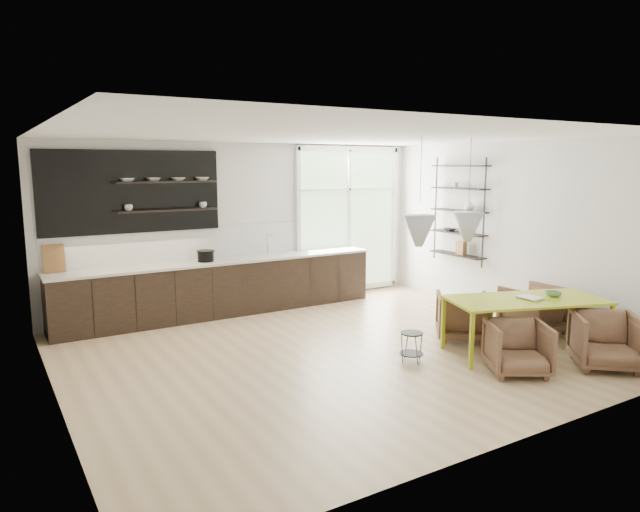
{
  "coord_description": "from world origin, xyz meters",
  "views": [
    {
      "loc": [
        -4.1,
        -6.26,
        2.52
      ],
      "look_at": [
        0.07,
        0.6,
        1.23
      ],
      "focal_mm": 32.0,
      "sensor_mm": 36.0,
      "label": 1
    }
  ],
  "objects_px": {
    "dining_table": "(526,302)",
    "armchair_front_left": "(518,348)",
    "armchair_front_right": "(606,341)",
    "armchair_back_right": "(534,309)",
    "armchair_back_left": "(463,316)",
    "wire_stool": "(412,343)"
  },
  "relations": [
    {
      "from": "dining_table",
      "to": "armchair_front_left",
      "type": "distance_m",
      "value": 0.92
    },
    {
      "from": "dining_table",
      "to": "armchair_front_left",
      "type": "bearing_deg",
      "value": -127.11
    },
    {
      "from": "armchair_back_right",
      "to": "armchair_back_left",
      "type": "bearing_deg",
      "value": -16.91
    },
    {
      "from": "dining_table",
      "to": "wire_stool",
      "type": "distance_m",
      "value": 1.67
    },
    {
      "from": "dining_table",
      "to": "armchair_front_right",
      "type": "height_order",
      "value": "dining_table"
    },
    {
      "from": "armchair_back_right",
      "to": "armchair_front_right",
      "type": "relative_size",
      "value": 1.05
    },
    {
      "from": "armchair_back_right",
      "to": "armchair_front_left",
      "type": "height_order",
      "value": "armchair_back_right"
    },
    {
      "from": "armchair_front_right",
      "to": "wire_stool",
      "type": "distance_m",
      "value": 2.4
    },
    {
      "from": "armchair_back_left",
      "to": "armchair_front_left",
      "type": "relative_size",
      "value": 1.06
    },
    {
      "from": "dining_table",
      "to": "armchair_front_left",
      "type": "relative_size",
      "value": 3.2
    },
    {
      "from": "dining_table",
      "to": "armchair_front_left",
      "type": "height_order",
      "value": "dining_table"
    },
    {
      "from": "dining_table",
      "to": "armchair_front_right",
      "type": "distance_m",
      "value": 1.05
    },
    {
      "from": "armchair_front_right",
      "to": "armchair_back_right",
      "type": "bearing_deg",
      "value": 111.9
    },
    {
      "from": "armchair_back_right",
      "to": "armchair_front_right",
      "type": "bearing_deg",
      "value": 71.13
    },
    {
      "from": "armchair_front_left",
      "to": "armchair_front_right",
      "type": "height_order",
      "value": "armchair_front_right"
    },
    {
      "from": "dining_table",
      "to": "armchair_back_left",
      "type": "distance_m",
      "value": 1.0
    },
    {
      "from": "armchair_back_right",
      "to": "wire_stool",
      "type": "height_order",
      "value": "armchair_back_right"
    },
    {
      "from": "armchair_front_right",
      "to": "armchair_back_left",
      "type": "bearing_deg",
      "value": 150.1
    },
    {
      "from": "armchair_front_left",
      "to": "armchair_front_right",
      "type": "bearing_deg",
      "value": 9.91
    },
    {
      "from": "armchair_front_right",
      "to": "wire_stool",
      "type": "bearing_deg",
      "value": -176.33
    },
    {
      "from": "armchair_front_right",
      "to": "wire_stool",
      "type": "xyz_separation_m",
      "value": [
        -1.92,
        1.44,
        -0.1
      ]
    },
    {
      "from": "armchair_back_left",
      "to": "armchair_back_right",
      "type": "xyz_separation_m",
      "value": [
        1.14,
        -0.34,
        0.02
      ]
    }
  ]
}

